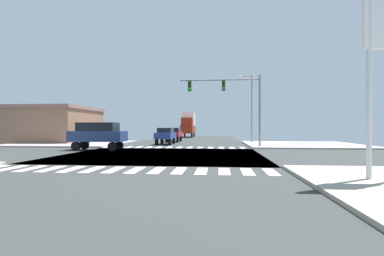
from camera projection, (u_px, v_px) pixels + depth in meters
ground at (162, 155)px, 20.15m from camera, size 90.00×90.00×0.05m
sidewalk_corner_ne at (302, 145)px, 30.88m from camera, size 12.00×12.00×0.14m
sidewalk_corner_nw at (73, 143)px, 33.31m from camera, size 12.00×12.00×0.14m
crosswalk_near at (124, 170)px, 12.91m from camera, size 13.50×2.00×0.01m
crosswalk_far at (174, 147)px, 27.44m from camera, size 13.50×2.00×0.01m
traffic_signal_mast at (229, 94)px, 27.09m from camera, size 7.65×0.55×6.87m
street_lamp at (250, 103)px, 35.06m from camera, size 1.78×0.32×8.35m
bank_building at (36, 125)px, 37.15m from camera, size 16.01×10.19×4.56m
suv_farside_1 at (98, 134)px, 24.21m from camera, size 4.60×1.96×2.34m
sedan_leading_2 at (166, 135)px, 32.35m from camera, size 1.80×4.30×1.88m
box_truck_middle_1 at (188, 124)px, 56.41m from camera, size 2.40×7.20×4.85m
sedan_outer_4 at (174, 133)px, 38.31m from camera, size 1.80×4.30×1.88m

